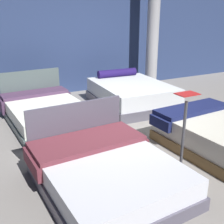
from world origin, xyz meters
name	(u,v)px	position (x,y,z in m)	size (l,w,h in m)	color
ground_plane	(119,132)	(0.00, 0.00, -0.01)	(18.00, 18.00, 0.02)	gray
showroom_back_wall	(62,29)	(0.00, 3.17, 1.75)	(18.00, 0.06, 3.50)	navy
bed_0	(105,171)	(-1.03, -1.46, 0.22)	(1.70, 2.00, 0.91)	#514D5D
bed_1	(223,136)	(1.12, -1.45, 0.25)	(1.60, 2.09, 0.55)	brown
bed_2	(45,111)	(-1.08, 1.26, 0.21)	(1.61, 2.19, 0.90)	#4B5959
bed_3	(131,94)	(1.05, 1.29, 0.28)	(1.74, 2.19, 0.75)	#53505E
price_sign	(182,145)	(0.00, -1.73, 0.47)	(0.28, 0.24, 1.19)	#3F3F44
support_pillar	(153,28)	(2.40, 2.39, 1.75)	(0.34, 0.34, 3.50)	#99999E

